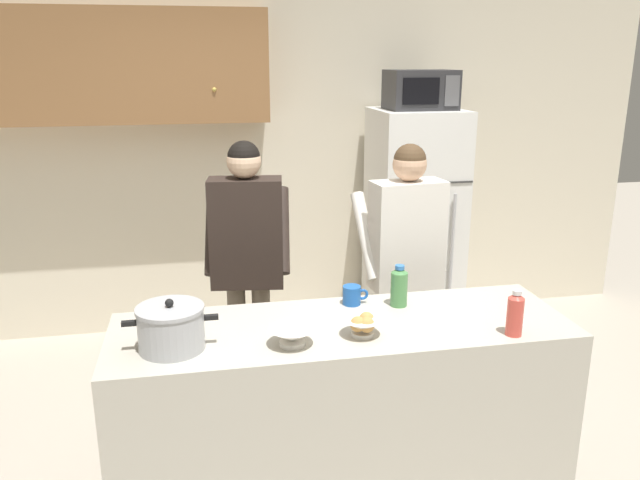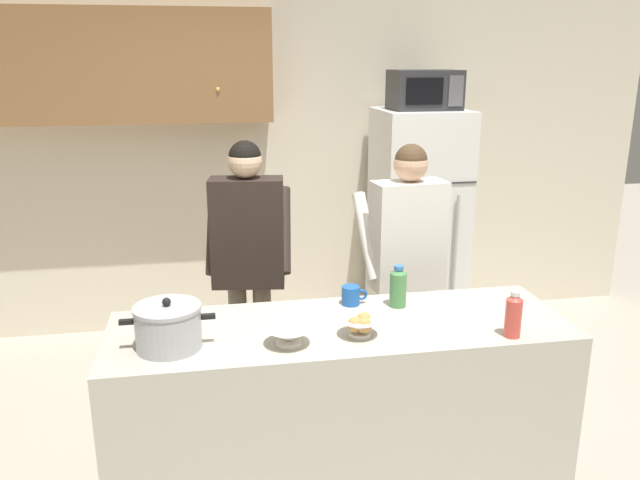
{
  "view_description": "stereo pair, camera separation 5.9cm",
  "coord_description": "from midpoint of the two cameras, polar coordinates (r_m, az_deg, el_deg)",
  "views": [
    {
      "loc": [
        -0.62,
        -2.62,
        2.11
      ],
      "look_at": [
        0.0,
        0.55,
        1.17
      ],
      "focal_mm": 35.41,
      "sensor_mm": 36.0,
      "label": 1
    },
    {
      "loc": [
        -0.56,
        -2.63,
        2.11
      ],
      "look_at": [
        0.0,
        0.55,
        1.17
      ],
      "focal_mm": 35.41,
      "sensor_mm": 36.0,
      "label": 2
    }
  ],
  "objects": [
    {
      "name": "person_by_sink",
      "position": [
        3.72,
        7.3,
        -0.86
      ],
      "size": [
        0.54,
        0.46,
        1.65
      ],
      "color": "#726656",
      "rests_on": "ground"
    },
    {
      "name": "person_near_pot",
      "position": [
        3.72,
        -7.07,
        -0.63
      ],
      "size": [
        0.55,
        0.47,
        1.66
      ],
      "color": "#726656",
      "rests_on": "ground"
    },
    {
      "name": "empty_bowl",
      "position": [
        2.73,
        -3.15,
        -8.6
      ],
      "size": [
        0.2,
        0.2,
        0.08
      ],
      "color": "white",
      "rests_on": "kitchen_island"
    },
    {
      "name": "microwave",
      "position": [
        4.73,
        8.71,
        13.27
      ],
      "size": [
        0.48,
        0.37,
        0.28
      ],
      "color": "#2D2D30",
      "rests_on": "refrigerator"
    },
    {
      "name": "back_wall_unit",
      "position": [
        4.92,
        -7.48,
        8.7
      ],
      "size": [
        6.0,
        0.48,
        2.6
      ],
      "color": "beige",
      "rests_on": "ground"
    },
    {
      "name": "coffee_mug",
      "position": [
        3.16,
        2.41,
        -5.01
      ],
      "size": [
        0.13,
        0.09,
        0.1
      ],
      "color": "#1E59B2",
      "rests_on": "kitchen_island"
    },
    {
      "name": "bottle_mid_counter",
      "position": [
        3.14,
        6.63,
        -4.16
      ],
      "size": [
        0.08,
        0.08,
        0.21
      ],
      "color": "#4C8C4C",
      "rests_on": "kitchen_island"
    },
    {
      "name": "kitchen_island",
      "position": [
        3.16,
        1.43,
        -15.29
      ],
      "size": [
        2.13,
        0.68,
        0.92
      ],
      "primitive_type": "cube",
      "color": "#BCB7A8",
      "rests_on": "ground"
    },
    {
      "name": "bottle_near_edge",
      "position": [
        2.92,
        16.67,
        -6.37
      ],
      "size": [
        0.07,
        0.07,
        0.21
      ],
      "color": "#D84C3F",
      "rests_on": "kitchen_island"
    },
    {
      "name": "refrigerator",
      "position": [
        4.91,
        8.13,
        1.43
      ],
      "size": [
        0.64,
        0.68,
        1.74
      ],
      "color": "white",
      "rests_on": "ground"
    },
    {
      "name": "bread_bowl",
      "position": [
        2.81,
        3.32,
        -7.67
      ],
      "size": [
        0.18,
        0.18,
        0.1
      ],
      "color": "white",
      "rests_on": "kitchen_island"
    },
    {
      "name": "cooking_pot",
      "position": [
        2.75,
        -13.91,
        -7.71
      ],
      "size": [
        0.4,
        0.29,
        0.23
      ],
      "color": "#ADAFB5",
      "rests_on": "kitchen_island"
    }
  ]
}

